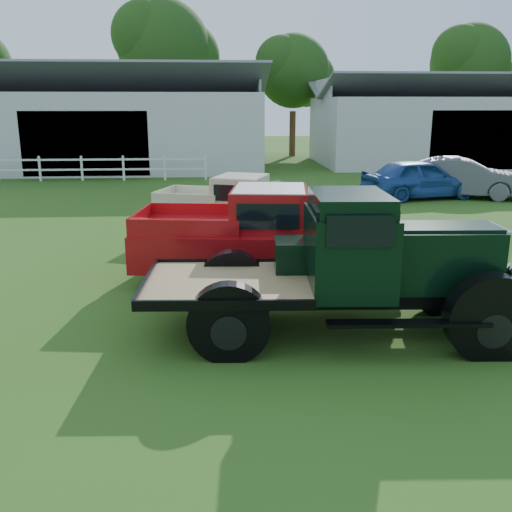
{
  "coord_description": "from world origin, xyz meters",
  "views": [
    {
      "loc": [
        -0.46,
        -8.36,
        3.6
      ],
      "look_at": [
        0.2,
        1.2,
        1.05
      ],
      "focal_mm": 40.0,
      "sensor_mm": 36.0,
      "label": 1
    }
  ],
  "objects_px": {
    "white_pickup": "(237,208)",
    "misc_car_grey": "(461,178)",
    "vintage_flatbed": "(340,266)",
    "red_pickup": "(264,235)",
    "misc_car_blue": "(420,179)"
  },
  "relations": [
    {
      "from": "white_pickup",
      "to": "misc_car_grey",
      "type": "height_order",
      "value": "white_pickup"
    },
    {
      "from": "vintage_flatbed",
      "to": "white_pickup",
      "type": "height_order",
      "value": "vintage_flatbed"
    },
    {
      "from": "red_pickup",
      "to": "misc_car_blue",
      "type": "xyz_separation_m",
      "value": [
        7.0,
        10.45,
        -0.22
      ]
    },
    {
      "from": "white_pickup",
      "to": "misc_car_blue",
      "type": "xyz_separation_m",
      "value": [
        7.4,
        6.37,
        -0.07
      ]
    },
    {
      "from": "vintage_flatbed",
      "to": "white_pickup",
      "type": "distance_m",
      "value": 7.16
    },
    {
      "from": "vintage_flatbed",
      "to": "misc_car_grey",
      "type": "relative_size",
      "value": 1.22
    },
    {
      "from": "vintage_flatbed",
      "to": "red_pickup",
      "type": "relative_size",
      "value": 1.06
    },
    {
      "from": "vintage_flatbed",
      "to": "misc_car_blue",
      "type": "distance_m",
      "value": 14.7
    },
    {
      "from": "white_pickup",
      "to": "misc_car_grey",
      "type": "bearing_deg",
      "value": 54.42
    },
    {
      "from": "white_pickup",
      "to": "misc_car_blue",
      "type": "relative_size",
      "value": 1.01
    },
    {
      "from": "misc_car_blue",
      "to": "misc_car_grey",
      "type": "relative_size",
      "value": 0.96
    },
    {
      "from": "red_pickup",
      "to": "misc_car_blue",
      "type": "relative_size",
      "value": 1.2
    },
    {
      "from": "vintage_flatbed",
      "to": "white_pickup",
      "type": "relative_size",
      "value": 1.26
    },
    {
      "from": "vintage_flatbed",
      "to": "misc_car_blue",
      "type": "relative_size",
      "value": 1.27
    },
    {
      "from": "red_pickup",
      "to": "white_pickup",
      "type": "bearing_deg",
      "value": 102.91
    }
  ]
}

